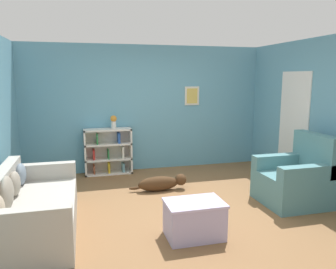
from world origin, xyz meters
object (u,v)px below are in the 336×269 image
object	(u,v)px
couch	(31,209)
recliner_chair	(296,180)
dog	(162,183)
vase	(114,121)
coffee_table	(194,218)
bookshelf	(108,152)

from	to	relation	value
couch	recliner_chair	distance (m)	3.85
dog	vase	size ratio (longest dim) A/B	3.82
recliner_chair	coffee_table	xyz separation A→B (m)	(-1.91, -0.67, -0.13)
couch	vase	xyz separation A→B (m)	(1.27, 2.35, 0.78)
couch	vase	distance (m)	2.78
couch	dog	world-z (taller)	couch
couch	vase	world-z (taller)	vase
vase	recliner_chair	bearing A→B (deg)	-42.11
bookshelf	vase	distance (m)	0.64
recliner_chair	couch	bearing A→B (deg)	-179.76
recliner_chair	dog	world-z (taller)	recliner_chair
bookshelf	dog	size ratio (longest dim) A/B	0.93
coffee_table	vase	world-z (taller)	vase
coffee_table	dog	bearing A→B (deg)	89.61
couch	bookshelf	world-z (taller)	bookshelf
coffee_table	vase	bearing A→B (deg)	102.69
recliner_chair	vase	size ratio (longest dim) A/B	4.07
dog	vase	world-z (taller)	vase
coffee_table	vase	distance (m)	3.19
dog	vase	bearing A→B (deg)	118.65
bookshelf	recliner_chair	bearing A→B (deg)	-41.12
recliner_chair	dog	distance (m)	2.19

